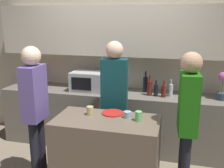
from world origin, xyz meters
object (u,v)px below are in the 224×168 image
at_px(person_right, 114,94).
at_px(bottle_0, 145,84).
at_px(bottle_4, 171,90).
at_px(cup_1, 90,111).
at_px(bottle_1, 150,88).
at_px(person_left, 35,104).
at_px(microwave, 89,81).
at_px(toaster, 34,81).
at_px(potted_plant, 222,86).
at_px(bottle_3, 164,91).
at_px(cup_2, 138,116).
at_px(plate_on_island, 113,113).
at_px(bottle_2, 156,90).
at_px(person_center, 188,115).
at_px(cup_0, 128,115).

bearing_deg(person_right, bottle_0, -121.31).
distance_m(bottle_4, cup_1, 1.35).
xyz_separation_m(bottle_1, person_left, (-1.24, -1.11, 0.01)).
distance_m(microwave, toaster, 0.97).
bearing_deg(toaster, potted_plant, 0.00).
xyz_separation_m(toaster, potted_plant, (2.92, 0.00, 0.11)).
relative_size(bottle_3, bottle_4, 0.99).
bearing_deg(cup_2, bottle_4, 73.78).
distance_m(toaster, person_right, 1.61).
height_order(bottle_3, cup_2, bottle_3).
bearing_deg(person_left, cup_2, 91.43).
relative_size(microwave, plate_on_island, 2.00).
bearing_deg(bottle_1, plate_on_island, -110.74).
bearing_deg(toaster, cup_2, -29.06).
height_order(cup_2, person_right, person_right).
relative_size(microwave, potted_plant, 1.32).
bearing_deg(bottle_0, microwave, -171.82).
bearing_deg(toaster, person_right, -19.51).
relative_size(potted_plant, person_left, 0.23).
relative_size(bottle_1, bottle_2, 1.27).
bearing_deg(bottle_0, cup_2, -86.19).
xyz_separation_m(potted_plant, bottle_0, (-1.08, 0.12, -0.07)).
height_order(toaster, cup_2, toaster).
distance_m(bottle_2, plate_on_island, 0.97).
xyz_separation_m(cup_1, person_center, (1.10, -0.02, 0.05)).
height_order(bottle_0, bottle_3, bottle_0).
height_order(microwave, toaster, microwave).
xyz_separation_m(bottle_3, plate_on_island, (-0.55, -0.85, -0.08)).
xyz_separation_m(plate_on_island, person_center, (0.85, -0.12, 0.10)).
relative_size(bottle_2, cup_2, 2.12).
height_order(bottle_0, cup_0, bottle_0).
height_order(bottle_2, plate_on_island, bottle_2).
bearing_deg(cup_2, person_right, 127.40).
height_order(person_left, person_center, person_left).
relative_size(person_left, person_center, 1.01).
xyz_separation_m(bottle_1, plate_on_island, (-0.34, -0.89, -0.11)).
bearing_deg(bottle_2, person_left, -140.58).
height_order(plate_on_island, person_left, person_left).
xyz_separation_m(cup_0, person_center, (0.66, -0.04, 0.07)).
relative_size(bottle_3, person_left, 0.14).
height_order(bottle_0, bottle_1, bottle_0).
xyz_separation_m(cup_2, person_center, (0.52, 0.03, 0.05)).
relative_size(potted_plant, bottle_4, 1.59).
height_order(cup_1, person_left, person_left).
height_order(microwave, person_center, person_center).
bearing_deg(toaster, microwave, -0.09).
distance_m(bottle_2, person_left, 1.72).
height_order(microwave, person_right, person_right).
relative_size(bottle_4, person_left, 0.15).
bearing_deg(cup_2, microwave, 131.87).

